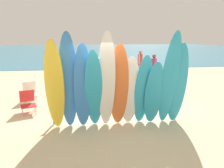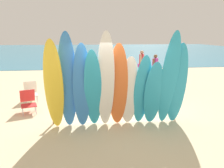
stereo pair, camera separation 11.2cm
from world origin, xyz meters
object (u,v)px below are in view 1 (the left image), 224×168
surfboard_teal_7 (143,91)px  beachgoer_photographing (104,74)px  surfboard_teal_10 (178,85)px  beach_chair_red (30,91)px  beachgoer_by_water (95,69)px  surfboard_yellow_0 (55,87)px  surfboard_teal_3 (94,90)px  surfboard_white_4 (107,82)px  surfboard_blue_2 (83,87)px  surfboard_white_6 (130,91)px  surfboard_teal_9 (169,80)px  surfboard_rack (116,103)px  beach_chair_blue (28,101)px  surfboard_blue_1 (68,82)px  surfboard_teal_8 (154,94)px  distant_boat (85,59)px  beachgoer_strolling (154,66)px  beachgoer_near_rack (140,62)px  surfboard_orange_5 (119,86)px

surfboard_teal_7 → beachgoer_photographing: surfboard_teal_7 is taller
surfboard_teal_10 → beach_chair_red: 5.83m
beachgoer_by_water → beach_chair_red: bearing=163.3°
surfboard_yellow_0 → surfboard_teal_10: bearing=-1.2°
surfboard_teal_3 → surfboard_white_4: bearing=-5.0°
surfboard_white_4 → surfboard_teal_10: bearing=3.4°
surfboard_blue_2 → beach_chair_red: surfboard_blue_2 is taller
surfboard_teal_3 → surfboard_white_6: (1.06, 0.10, -0.11)m
surfboard_blue_2 → surfboard_teal_9: (2.50, -0.09, 0.16)m
surfboard_rack → beach_chair_blue: bearing=158.9°
surfboard_blue_1 → surfboard_teal_9: bearing=-6.5°
surfboard_blue_1 → surfboard_blue_2: bearing=-7.7°
surfboard_teal_7 → surfboard_teal_8: surfboard_teal_7 is taller
surfboard_rack → surfboard_teal_9: (1.48, -0.55, 0.81)m
surfboard_rack → surfboard_blue_1: surfboard_blue_1 is taller
surfboard_rack → distant_boat: size_ratio=0.86×
beachgoer_strolling → beach_chair_blue: (-5.95, -4.25, -0.50)m
surfboard_teal_3 → surfboard_teal_9: surfboard_teal_9 is taller
surfboard_teal_9 → beach_chair_blue: (-4.46, 1.70, -0.99)m
surfboard_yellow_0 → beachgoer_near_rack: 8.58m
surfboard_teal_9 → beachgoer_photographing: size_ratio=1.85×
surfboard_white_4 → surfboard_white_6: size_ratio=1.34×
surfboard_blue_1 → surfboard_blue_2: (0.39, -0.02, -0.15)m
surfboard_white_4 → beach_chair_red: size_ratio=3.49×
surfboard_blue_1 → beachgoer_strolling: surfboard_blue_1 is taller
surfboard_white_4 → beach_chair_red: bearing=134.4°
surfboard_blue_2 → surfboard_white_6: 1.39m
surfboard_blue_1 → surfboard_teal_9: surfboard_teal_9 is taller
surfboard_teal_8 → surfboard_teal_9: (0.42, -0.09, 0.42)m
surfboard_yellow_0 → surfboard_teal_7: 2.53m
surfboard_yellow_0 → beachgoer_near_rack: surfboard_yellow_0 is taller
surfboard_white_4 → beachgoer_strolling: surfboard_white_4 is taller
surfboard_teal_7 → surfboard_teal_9: bearing=-15.7°
surfboard_rack → beach_chair_red: size_ratio=4.86×
beachgoer_strolling → beach_chair_red: size_ratio=1.93×
surfboard_teal_10 → beachgoer_photographing: bearing=119.7°
surfboard_teal_10 → surfboard_blue_1: bearing=-176.3°
beachgoer_near_rack → surfboard_white_6: bearing=8.6°
surfboard_teal_9 → surfboard_teal_8: bearing=164.6°
surfboard_orange_5 → beachgoer_photographing: bearing=95.0°
surfboard_teal_10 → beachgoer_near_rack: size_ratio=1.47×
surfboard_white_4 → surfboard_white_6: bearing=13.8°
surfboard_teal_3 → surfboard_teal_8: (1.77, 0.03, -0.18)m
surfboard_blue_1 → beachgoer_photographing: bearing=66.1°
beachgoer_photographing → beach_chair_red: beachgoer_photographing is taller
surfboard_teal_3 → surfboard_blue_1: bearing=-179.4°
beachgoer_photographing → beachgoer_strolling: beachgoer_strolling is taller
surfboard_blue_1 → beachgoer_by_water: surfboard_blue_1 is taller
surfboard_teal_7 → surfboard_teal_10: 1.06m
surfboard_teal_8 → beachgoer_photographing: surfboard_teal_8 is taller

